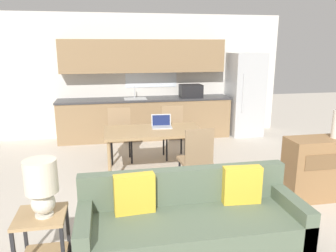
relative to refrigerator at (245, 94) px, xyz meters
The scene contains 12 objects.
wall_back 2.36m from the refrigerator, 169.56° to the left, with size 6.40×0.07×2.70m.
kitchen_counter 2.27m from the refrigerator, behind, with size 3.77×0.65×2.15m.
refrigerator is the anchor object (origin of this frame).
dining_table 3.17m from the refrigerator, 139.86° to the right, with size 1.52×0.86×0.73m.
couch 4.79m from the refrigerator, 119.57° to the right, with size 2.18×0.80×0.81m.
side_table 5.62m from the refrigerator, 132.00° to the right, with size 0.44×0.44×0.55m.
table_lamp 5.59m from the refrigerator, 131.56° to the right, with size 0.29×0.29×0.52m.
credenza 3.37m from the refrigerator, 94.99° to the right, with size 1.04×0.41×0.84m.
dining_chair_near_right 3.44m from the refrigerator, 124.23° to the right, with size 0.44×0.44×0.94m.
dining_chair_far_right 2.34m from the refrigerator, 146.70° to the right, with size 0.42×0.42×0.94m.
dining_chair_far_left 3.20m from the refrigerator, 156.18° to the right, with size 0.43×0.43×0.94m.
laptop 2.93m from the refrigerator, 140.25° to the right, with size 0.34×0.28×0.20m.
Camera 1 is at (-0.83, -2.78, 2.03)m, focal length 35.00 mm.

